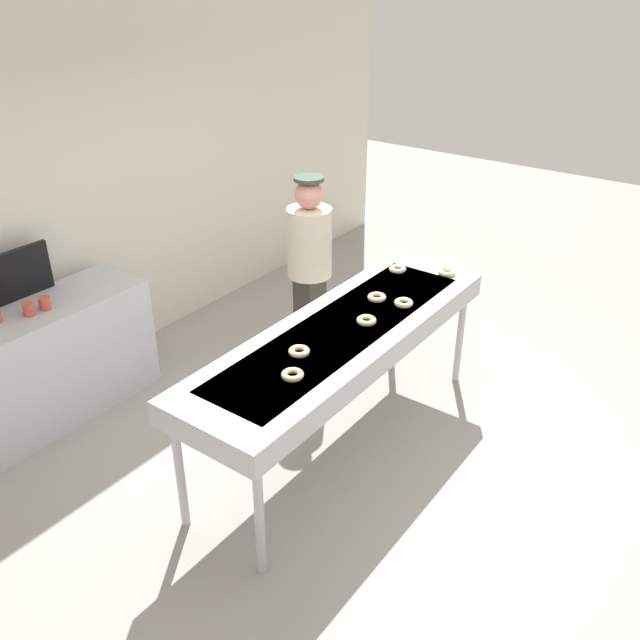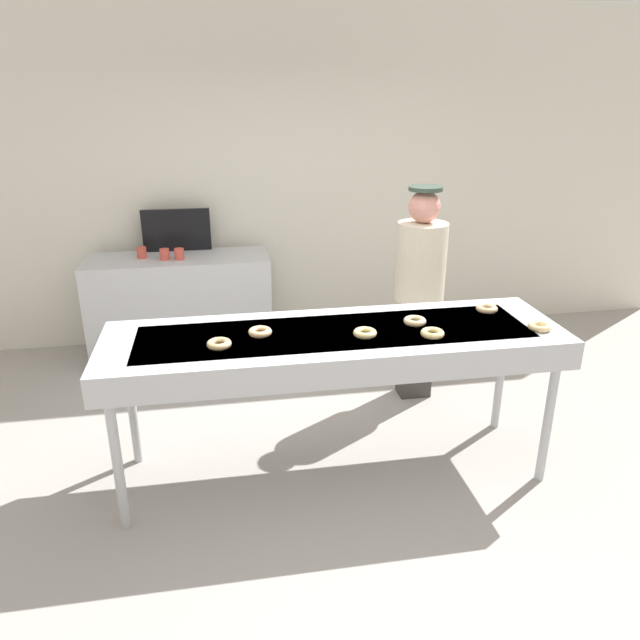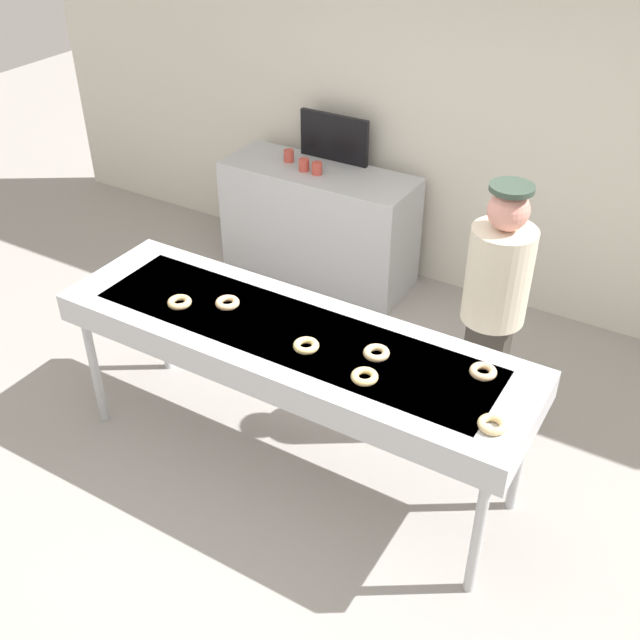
{
  "view_description": "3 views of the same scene",
  "coord_description": "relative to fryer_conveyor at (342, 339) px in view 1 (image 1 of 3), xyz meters",
  "views": [
    {
      "loc": [
        -3.28,
        -2.22,
        3.17
      ],
      "look_at": [
        -0.05,
        0.15,
        1.0
      ],
      "focal_mm": 37.71,
      "sensor_mm": 36.0,
      "label": 1
    },
    {
      "loc": [
        -0.64,
        -3.15,
        2.29
      ],
      "look_at": [
        -0.06,
        0.17,
        0.97
      ],
      "focal_mm": 33.25,
      "sensor_mm": 36.0,
      "label": 2
    },
    {
      "loc": [
        1.83,
        -2.77,
        3.32
      ],
      "look_at": [
        0.1,
        0.15,
        0.98
      ],
      "focal_mm": 42.39,
      "sensor_mm": 36.0,
      "label": 3
    }
  ],
  "objects": [
    {
      "name": "plain_donut_3",
      "position": [
        -0.68,
        -0.11,
        0.1
      ],
      "size": [
        0.19,
        0.19,
        0.04
      ],
      "primitive_type": "torus",
      "rotation": [
        0.0,
        0.0,
        2.12
      ],
      "color": "#EBC585",
      "rests_on": "fryer_conveyor"
    },
    {
      "name": "ground_plane",
      "position": [
        0.0,
        0.0,
        -0.88
      ],
      "size": [
        16.0,
        16.0,
        0.0
      ],
      "primitive_type": "plane",
      "color": "#9E9993"
    },
    {
      "name": "paper_cup_0",
      "position": [
        -0.99,
        1.92,
        0.1
      ],
      "size": [
        0.08,
        0.08,
        0.1
      ],
      "primitive_type": "cylinder",
      "color": "#CC4C3F",
      "rests_on": "prep_counter"
    },
    {
      "name": "menu_display",
      "position": [
        -1.01,
        2.23,
        0.24
      ],
      "size": [
        0.6,
        0.04,
        0.38
      ],
      "primitive_type": "cube",
      "color": "black",
      "rests_on": "prep_counter"
    },
    {
      "name": "paper_cup_1",
      "position": [
        -1.11,
        1.93,
        0.1
      ],
      "size": [
        0.08,
        0.08,
        0.1
      ],
      "primitive_type": "cylinder",
      "color": "#CC4C3F",
      "rests_on": "prep_counter"
    },
    {
      "name": "plain_donut_2",
      "position": [
        0.54,
        -0.16,
        0.1
      ],
      "size": [
        0.19,
        0.19,
        0.04
      ],
      "primitive_type": "torus",
      "rotation": [
        0.0,
        0.0,
        2.33
      ],
      "color": "#F3D284",
      "rests_on": "fryer_conveyor"
    },
    {
      "name": "worker_baker",
      "position": [
        0.82,
        0.9,
        0.08
      ],
      "size": [
        0.37,
        0.37,
        1.65
      ],
      "rotation": [
        0.0,
        0.0,
        3.0
      ],
      "color": "#38342F",
      "rests_on": "ground"
    },
    {
      "name": "plain_donut_6",
      "position": [
        1.02,
        0.17,
        0.1
      ],
      "size": [
        0.16,
        0.16,
        0.04
      ],
      "primitive_type": "torus",
      "rotation": [
        0.0,
        0.0,
        1.8
      ],
      "color": "beige",
      "rests_on": "fryer_conveyor"
    },
    {
      "name": "plain_donut_0",
      "position": [
        0.5,
        0.04,
        0.1
      ],
      "size": [
        0.14,
        0.14,
        0.04
      ],
      "primitive_type": "torus",
      "rotation": [
        0.0,
        0.0,
        3.09
      ],
      "color": "beige",
      "rests_on": "fryer_conveyor"
    },
    {
      "name": "plain_donut_5",
      "position": [
        0.16,
        -0.09,
        0.1
      ],
      "size": [
        0.16,
        0.16,
        0.04
      ],
      "primitive_type": "torus",
      "rotation": [
        0.0,
        0.0,
        0.18
      ],
      "color": "#F0D588",
      "rests_on": "fryer_conveyor"
    },
    {
      "name": "prep_counter",
      "position": [
        -1.01,
        1.99,
        -0.41
      ],
      "size": [
        1.58,
        0.58,
        0.93
      ],
      "primitive_type": "cube",
      "color": "#B7BABF",
      "rests_on": "ground"
    },
    {
      "name": "back_wall",
      "position": [
        0.0,
        2.44,
        0.64
      ],
      "size": [
        8.0,
        0.12,
        3.04
      ],
      "primitive_type": "cube",
      "color": "silver",
      "rests_on": "ground"
    },
    {
      "name": "plain_donut_4",
      "position": [
        -0.44,
        0.03,
        0.1
      ],
      "size": [
        0.18,
        0.18,
        0.04
      ],
      "primitive_type": "torus",
      "rotation": [
        0.0,
        0.0,
        2.0
      ],
      "color": "#F5C58E",
      "rests_on": "fryer_conveyor"
    },
    {
      "name": "plain_donut_1",
      "position": [
        1.2,
        -0.17,
        0.1
      ],
      "size": [
        0.19,
        0.19,
        0.04
      ],
      "primitive_type": "torus",
      "rotation": [
        0.0,
        0.0,
        0.71
      ],
      "color": "#EDCB8D",
      "rests_on": "fryer_conveyor"
    },
    {
      "name": "fryer_conveyor",
      "position": [
        0.0,
        0.0,
        0.0
      ],
      "size": [
        2.71,
        0.8,
        0.96
      ],
      "color": "#B7BABF",
      "rests_on": "ground"
    }
  ]
}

